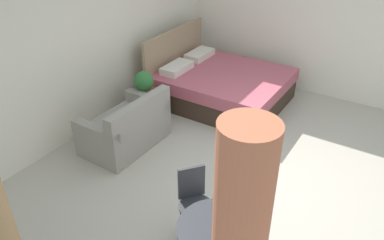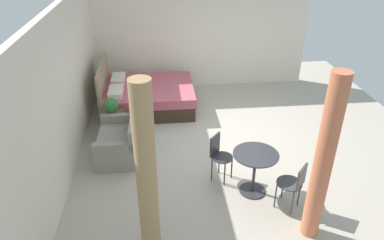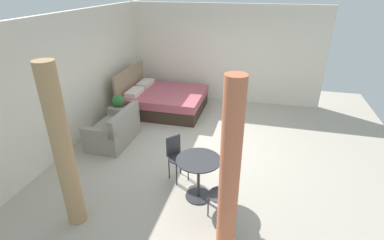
# 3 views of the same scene
# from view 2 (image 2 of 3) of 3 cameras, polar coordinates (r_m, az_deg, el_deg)

# --- Properties ---
(ground_plane) EXTENTS (8.84, 8.62, 0.02)m
(ground_plane) POSITION_cam_2_polar(r_m,az_deg,el_deg) (7.56, 3.95, -3.08)
(ground_plane) COLOR #B2A899
(wall_back) EXTENTS (8.84, 0.12, 2.78)m
(wall_back) POSITION_cam_2_polar(r_m,az_deg,el_deg) (7.02, -19.01, 5.62)
(wall_back) COLOR silver
(wall_back) RESTS_ON ground
(wall_right) EXTENTS (0.12, 5.62, 2.78)m
(wall_right) POSITION_cam_2_polar(r_m,az_deg,el_deg) (9.66, 1.40, 13.30)
(wall_right) COLOR silver
(wall_right) RESTS_ON ground
(bed) EXTENTS (1.79, 2.12, 1.15)m
(bed) POSITION_cam_2_polar(r_m,az_deg,el_deg) (8.76, -7.22, 3.82)
(bed) COLOR #38281E
(bed) RESTS_ON ground
(couch) EXTENTS (1.24, 0.80, 0.81)m
(couch) POSITION_cam_2_polar(r_m,az_deg,el_deg) (7.05, -11.12, -3.33)
(couch) COLOR gray
(couch) RESTS_ON ground
(nightstand) EXTENTS (0.51, 0.44, 0.46)m
(nightstand) POSITION_cam_2_polar(r_m,az_deg,el_deg) (7.80, -12.23, -0.56)
(nightstand) COLOR brown
(nightstand) RESTS_ON ground
(potted_plant) EXTENTS (0.31, 0.31, 0.40)m
(potted_plant) POSITION_cam_2_polar(r_m,az_deg,el_deg) (7.51, -12.69, 2.06)
(potted_plant) COLOR brown
(potted_plant) RESTS_ON nightstand
(balcony_table) EXTENTS (0.73, 0.73, 0.75)m
(balcony_table) POSITION_cam_2_polar(r_m,az_deg,el_deg) (5.95, 9.89, -7.08)
(balcony_table) COLOR #2D2D33
(balcony_table) RESTS_ON ground
(cafe_chair_near_window) EXTENTS (0.56, 0.56, 0.82)m
(cafe_chair_near_window) POSITION_cam_2_polar(r_m,az_deg,el_deg) (5.77, 15.88, -9.43)
(cafe_chair_near_window) COLOR #3F3F44
(cafe_chair_near_window) RESTS_ON ground
(cafe_chair_near_couch) EXTENTS (0.51, 0.51, 0.85)m
(cafe_chair_near_couch) POSITION_cam_2_polar(r_m,az_deg,el_deg) (6.19, 4.25, -5.23)
(cafe_chair_near_couch) COLOR #2D2D33
(cafe_chair_near_couch) RESTS_ON ground
(curtain_left) EXTENTS (0.25, 0.25, 2.49)m
(curtain_left) POSITION_cam_2_polar(r_m,az_deg,el_deg) (5.00, 20.03, -6.20)
(curtain_left) COLOR #D1704C
(curtain_left) RESTS_ON ground
(curtain_right) EXTENTS (0.27, 0.27, 2.49)m
(curtain_right) POSITION_cam_2_polar(r_m,az_deg,el_deg) (4.56, -7.24, -8.20)
(curtain_right) COLOR tan
(curtain_right) RESTS_ON ground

